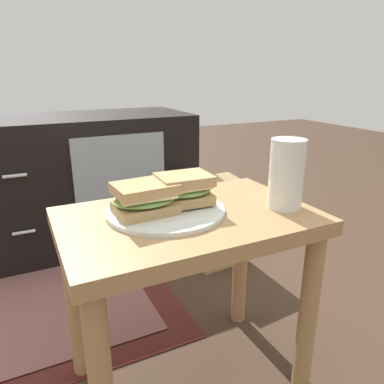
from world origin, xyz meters
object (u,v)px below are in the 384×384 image
at_px(sandwich_back, 184,189).
at_px(paper_bag, 217,222).
at_px(plate, 166,210).
at_px(beer_glass, 286,175).
at_px(sandwich_front, 145,198).
at_px(tv_cabinet, 82,181).

height_order(sandwich_back, paper_bag, sandwich_back).
xyz_separation_m(plate, sandwich_back, (0.05, 0.00, 0.04)).
bearing_deg(beer_glass, plate, 160.88).
bearing_deg(paper_bag, sandwich_front, -133.59).
bearing_deg(sandwich_front, sandwich_back, 5.62).
relative_size(plate, paper_bag, 0.75).
bearing_deg(plate, paper_bag, 49.24).
bearing_deg(sandwich_back, tv_cabinet, 95.12).
height_order(sandwich_front, sandwich_back, sandwich_back).
relative_size(tv_cabinet, beer_glass, 6.02).
bearing_deg(plate, beer_glass, -19.12).
bearing_deg(plate, sandwich_back, 5.62).
xyz_separation_m(sandwich_front, sandwich_back, (0.10, 0.01, 0.00)).
xyz_separation_m(tv_cabinet, beer_glass, (0.29, -1.01, 0.25)).
relative_size(tv_cabinet, plate, 3.61).
distance_m(plate, paper_bag, 0.71).
relative_size(sandwich_back, paper_bag, 0.37).
bearing_deg(beer_glass, paper_bag, 74.53).
relative_size(sandwich_front, beer_glass, 0.89).
distance_m(sandwich_front, paper_bag, 0.75).
relative_size(tv_cabinet, sandwich_back, 7.31).
relative_size(beer_glass, paper_bag, 0.45).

